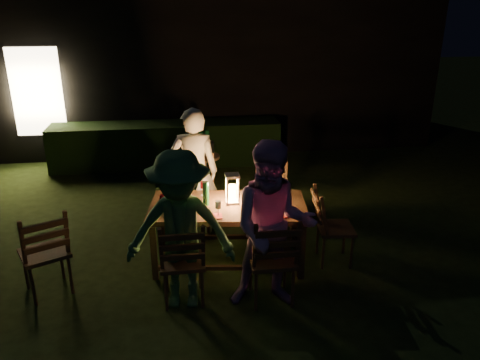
{
  "coord_description": "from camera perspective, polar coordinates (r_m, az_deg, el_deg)",
  "views": [
    {
      "loc": [
        -0.28,
        -4.77,
        2.91
      ],
      "look_at": [
        0.42,
        0.32,
        0.94
      ],
      "focal_mm": 35.0,
      "sensor_mm": 36.0,
      "label": 1
    }
  ],
  "objects": [
    {
      "name": "garden_envelope",
      "position": [
        11.01,
        -6.53,
        13.93
      ],
      "size": [
        40.0,
        40.0,
        3.2
      ],
      "color": "black",
      "rests_on": "ground"
    },
    {
      "name": "dining_table",
      "position": [
        5.36,
        -1.46,
        -3.75
      ],
      "size": [
        1.87,
        1.1,
        0.74
      ],
      "rotation": [
        0.0,
        0.0,
        -0.13
      ],
      "color": "#452F17",
      "rests_on": "ground"
    },
    {
      "name": "chair_near_left",
      "position": [
        4.89,
        -6.91,
        -11.44
      ],
      "size": [
        0.44,
        0.48,
        0.99
      ],
      "rotation": [
        0.0,
        0.0,
        0.01
      ],
      "color": "#452F17",
      "rests_on": "ground"
    },
    {
      "name": "chair_near_right",
      "position": [
        4.87,
        3.88,
        -11.33
      ],
      "size": [
        0.46,
        0.49,
        1.03
      ],
      "rotation": [
        0.0,
        0.0,
        -0.0
      ],
      "color": "#452F17",
      "rests_on": "ground"
    },
    {
      "name": "chair_far_left",
      "position": [
        6.23,
        -5.46,
        -3.62
      ],
      "size": [
        0.57,
        0.6,
        1.07
      ],
      "rotation": [
        0.0,
        0.0,
        2.94
      ],
      "color": "#452F17",
      "rests_on": "ground"
    },
    {
      "name": "chair_far_right",
      "position": [
        6.23,
        3.76,
        -3.89
      ],
      "size": [
        0.51,
        0.53,
        0.96
      ],
      "rotation": [
        0.0,
        0.0,
        2.95
      ],
      "color": "#452F17",
      "rests_on": "ground"
    },
    {
      "name": "chair_end",
      "position": [
        5.65,
        11.26,
        -7.11
      ],
      "size": [
        0.5,
        0.47,
        0.95
      ],
      "rotation": [
        0.0,
        0.0,
        -1.67
      ],
      "color": "#452F17",
      "rests_on": "ground"
    },
    {
      "name": "chair_spare",
      "position": [
        5.36,
        -22.46,
        -9.78
      ],
      "size": [
        0.62,
        0.64,
        1.02
      ],
      "rotation": [
        0.0,
        0.0,
        0.46
      ],
      "color": "#452F17",
      "rests_on": "ground"
    },
    {
      "name": "person_house_side",
      "position": [
        6.08,
        -5.61,
        1.02
      ],
      "size": [
        0.66,
        0.48,
        1.69
      ],
      "primitive_type": "imported",
      "rotation": [
        0.0,
        0.0,
        3.01
      ],
      "color": "beige",
      "rests_on": "ground"
    },
    {
      "name": "person_opp_right",
      "position": [
        4.55,
        4.06,
        -5.77
      ],
      "size": [
        0.92,
        0.76,
        1.73
      ],
      "primitive_type": "imported",
      "rotation": [
        0.0,
        0.0,
        -0.13
      ],
      "color": "#BF83B5",
      "rests_on": "ground"
    },
    {
      "name": "person_opp_left",
      "position": [
        4.59,
        -7.3,
        -6.24
      ],
      "size": [
        1.13,
        0.74,
        1.65
      ],
      "primitive_type": "imported",
      "rotation": [
        0.0,
        0.0,
        -0.13
      ],
      "color": "#376E38",
      "rests_on": "ground"
    },
    {
      "name": "lantern",
      "position": [
        5.32,
        -0.94,
        -1.26
      ],
      "size": [
        0.16,
        0.16,
        0.35
      ],
      "color": "white",
      "rests_on": "dining_table"
    },
    {
      "name": "plate_far_left",
      "position": [
        5.57,
        -7.11,
        -2.04
      ],
      "size": [
        0.25,
        0.25,
        0.01
      ],
      "primitive_type": "cylinder",
      "color": "white",
      "rests_on": "dining_table"
    },
    {
      "name": "plate_near_left",
      "position": [
        5.17,
        -7.63,
        -3.95
      ],
      "size": [
        0.25,
        0.25,
        0.01
      ],
      "primitive_type": "cylinder",
      "color": "white",
      "rests_on": "dining_table"
    },
    {
      "name": "plate_far_right",
      "position": [
        5.54,
        3.22,
        -2.01
      ],
      "size": [
        0.25,
        0.25,
        0.01
      ],
      "primitive_type": "cylinder",
      "color": "white",
      "rests_on": "dining_table"
    },
    {
      "name": "plate_near_right",
      "position": [
        5.14,
        3.53,
        -3.93
      ],
      "size": [
        0.25,
        0.25,
        0.01
      ],
      "primitive_type": "cylinder",
      "color": "white",
      "rests_on": "dining_table"
    },
    {
      "name": "wineglass_a",
      "position": [
        5.57,
        -4.52,
        -1.04
      ],
      "size": [
        0.06,
        0.06,
        0.18
      ],
      "primitive_type": null,
      "color": "#59070F",
      "rests_on": "dining_table"
    },
    {
      "name": "wineglass_b",
      "position": [
        5.25,
        -9.39,
        -2.68
      ],
      "size": [
        0.06,
        0.06,
        0.18
      ],
      "primitive_type": null,
      "color": "#59070F",
      "rests_on": "dining_table"
    },
    {
      "name": "wineglass_c",
      "position": [
        5.04,
        1.89,
        -3.4
      ],
      "size": [
        0.06,
        0.06,
        0.18
      ],
      "primitive_type": null,
      "color": "#59070F",
      "rests_on": "dining_table"
    },
    {
      "name": "wineglass_d",
      "position": [
        5.49,
        5.04,
        -1.39
      ],
      "size": [
        0.06,
        0.06,
        0.18
      ],
      "primitive_type": null,
      "color": "#59070F",
      "rests_on": "dining_table"
    },
    {
      "name": "wineglass_e",
      "position": [
        5.03,
        -2.67,
        -3.51
      ],
      "size": [
        0.06,
        0.06,
        0.18
      ],
      "primitive_type": null,
      "color": "silver",
      "rests_on": "dining_table"
    },
    {
      "name": "bottle_table",
      "position": [
        5.29,
        -4.19,
        -1.65
      ],
      "size": [
        0.07,
        0.07,
        0.28
      ],
      "primitive_type": "cylinder",
      "color": "#0F471E",
      "rests_on": "dining_table"
    },
    {
      "name": "napkin_left",
      "position": [
        5.04,
        -3.23,
        -4.45
      ],
      "size": [
        0.18,
        0.14,
        0.01
      ],
      "primitive_type": "cube",
      "color": "red",
      "rests_on": "dining_table"
    },
    {
      "name": "napkin_right",
      "position": [
        5.08,
        4.71,
        -4.32
      ],
      "size": [
        0.18,
        0.14,
        0.01
      ],
      "primitive_type": "cube",
      "color": "red",
      "rests_on": "dining_table"
    },
    {
      "name": "phone",
      "position": [
        5.11,
        -8.51,
        -4.36
      ],
      "size": [
        0.14,
        0.07,
        0.01
      ],
      "primitive_type": "cube",
      "color": "black",
      "rests_on": "dining_table"
    },
    {
      "name": "side_table",
      "position": [
        7.39,
        -4.31,
        2.41
      ],
      "size": [
        0.47,
        0.47,
        0.63
      ],
      "color": "olive",
      "rests_on": "ground"
    },
    {
      "name": "ice_bucket",
      "position": [
        7.34,
        -4.35,
        3.78
      ],
      "size": [
        0.3,
        0.3,
        0.22
      ],
      "primitive_type": "cylinder",
      "color": "#A5A8AD",
      "rests_on": "side_table"
    },
    {
      "name": "bottle_bucket_a",
      "position": [
        7.28,
        -4.73,
        4.04
      ],
      "size": [
        0.07,
        0.07,
        0.32
      ],
      "primitive_type": "cylinder",
      "color": "#0F471E",
      "rests_on": "side_table"
    },
    {
      "name": "bottle_bucket_b",
      "position": [
        7.36,
        -3.99,
        4.26
      ],
      "size": [
        0.07,
        0.07,
        0.32
      ],
      "primitive_type": "cylinder",
      "color": "#0F471E",
      "rests_on": "side_table"
    }
  ]
}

